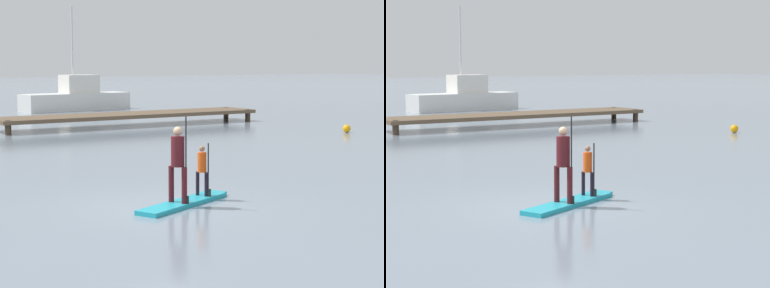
# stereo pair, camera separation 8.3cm
# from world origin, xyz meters

# --- Properties ---
(ground_plane) EXTENTS (240.00, 240.00, 0.00)m
(ground_plane) POSITION_xyz_m (0.00, 0.00, 0.00)
(ground_plane) COLOR gray
(paddleboard_near) EXTENTS (2.94, 1.64, 0.10)m
(paddleboard_near) POSITION_xyz_m (0.62, -0.02, 0.05)
(paddleboard_near) COLOR #1E9EB2
(paddleboard_near) RESTS_ON ground
(paddler_adult) EXTENTS (0.39, 0.50, 1.94)m
(paddler_adult) POSITION_xyz_m (0.36, -0.14, 1.08)
(paddler_adult) COLOR #4C1419
(paddler_adult) RESTS_ON paddleboard_near
(paddler_child_solo) EXTENTS (0.27, 0.38, 1.25)m
(paddler_child_solo) POSITION_xyz_m (1.27, 0.25, 0.76)
(paddler_child_solo) COLOR black
(paddler_child_solo) RESTS_ON paddleboard_near
(fishing_boat_green_midground) EXTENTS (7.41, 2.62, 6.79)m
(fishing_boat_green_midground) POSITION_xyz_m (11.00, 29.77, 0.81)
(fishing_boat_green_midground) COLOR silver
(fishing_boat_green_midground) RESTS_ON ground
(floating_dock) EXTENTS (13.78, 2.61, 0.63)m
(floating_dock) POSITION_xyz_m (8.73, 17.89, 0.54)
(floating_dock) COLOR brown
(floating_dock) RESTS_ON ground
(mooring_buoy_far) EXTENTS (0.37, 0.37, 0.37)m
(mooring_buoy_far) POSITION_xyz_m (15.38, 9.60, 0.18)
(mooring_buoy_far) COLOR orange
(mooring_buoy_far) RESTS_ON ground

